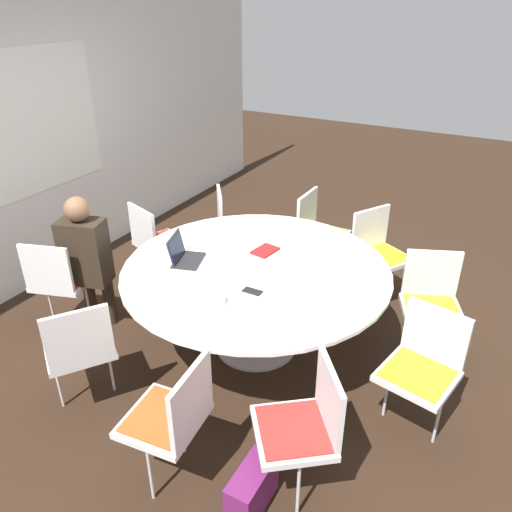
{
  "coord_description": "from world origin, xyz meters",
  "views": [
    {
      "loc": [
        -2.91,
        -1.59,
        2.62
      ],
      "look_at": [
        0.0,
        0.0,
        0.85
      ],
      "focal_mm": 35.0,
      "sensor_mm": 36.0,
      "label": 1
    }
  ],
  "objects": [
    {
      "name": "chair_0",
      "position": [
        -0.57,
        1.55,
        0.53
      ],
      "size": [
        0.54,
        0.55,
        0.87
      ],
      "rotation": [
        0.0,
        0.0,
        5.03
      ],
      "color": "silver",
      "rests_on": "ground_plane"
    },
    {
      "name": "cell_phone",
      "position": [
        -0.32,
        -0.14,
        0.75
      ],
      "size": [
        0.07,
        0.14,
        0.01
      ],
      "color": "black",
      "rests_on": "conference_table"
    },
    {
      "name": "handbag",
      "position": [
        -1.3,
        -0.68,
        0.14
      ],
      "size": [
        0.36,
        0.16,
        0.28
      ],
      "color": "#661E56",
      "rests_on": "ground_plane"
    },
    {
      "name": "laptop",
      "position": [
        -0.18,
        0.55,
        0.8
      ],
      "size": [
        0.34,
        0.3,
        0.21
      ],
      "rotation": [
        0.0,
        0.0,
        0.31
      ],
      "color": "#232326",
      "rests_on": "conference_table"
    },
    {
      "name": "chair_8",
      "position": [
        1.06,
        0.85,
        0.53
      ],
      "size": [
        0.6,
        0.6,
        0.87
      ],
      "rotation": [
        0.0,
        0.0,
        10.05
      ],
      "color": "silver",
      "rests_on": "ground_plane"
    },
    {
      "name": "chair_5",
      "position": [
        0.57,
        -1.23,
        0.53
      ],
      "size": [
        0.55,
        0.57,
        0.87
      ],
      "rotation": [
        0.0,
        0.0,
        8.24
      ],
      "color": "silver",
      "rests_on": "ground_plane"
    },
    {
      "name": "chair_6",
      "position": [
        1.2,
        -0.62,
        0.53
      ],
      "size": [
        0.59,
        0.58,
        0.87
      ],
      "rotation": [
        0.0,
        0.0,
        8.9
      ],
      "color": "silver",
      "rests_on": "ground_plane"
    },
    {
      "name": "spiral_notebook",
      "position": [
        0.26,
        0.06,
        0.76
      ],
      "size": [
        0.23,
        0.18,
        0.02
      ],
      "color": "maroon",
      "rests_on": "conference_table"
    },
    {
      "name": "chair_1",
      "position": [
        -1.15,
        0.72,
        0.53
      ],
      "size": [
        0.6,
        0.6,
        0.87
      ],
      "rotation": [
        0.0,
        0.0,
        5.67
      ],
      "color": "silver",
      "rests_on": "ground_plane"
    },
    {
      "name": "wall_back",
      "position": [
        0.0,
        2.45,
        1.35
      ],
      "size": [
        8.0,
        0.07,
        2.7
      ],
      "color": "silver",
      "rests_on": "ground_plane"
    },
    {
      "name": "conference_table",
      "position": [
        0.0,
        0.0,
        0.65
      ],
      "size": [
        2.05,
        2.05,
        0.75
      ],
      "color": "#B7B7BC",
      "rests_on": "ground_plane"
    },
    {
      "name": "chair_4",
      "position": [
        -0.22,
        -1.34,
        0.53
      ],
      "size": [
        0.5,
        0.52,
        0.87
      ],
      "rotation": [
        0.0,
        0.0,
        7.64
      ],
      "color": "silver",
      "rests_on": "ground_plane"
    },
    {
      "name": "person_0",
      "position": [
        -0.42,
        1.35,
        0.72
      ],
      "size": [
        0.33,
        0.41,
        1.22
      ],
      "rotation": [
        0.0,
        0.0,
        5.03
      ],
      "color": "#2D2319",
      "rests_on": "ground_plane"
    },
    {
      "name": "chair_9",
      "position": [
        0.38,
        1.3,
        0.53
      ],
      "size": [
        0.54,
        0.55,
        0.87
      ],
      "rotation": [
        0.0,
        0.0,
        10.66
      ],
      "color": "silver",
      "rests_on": "ground_plane"
    },
    {
      "name": "chair_2",
      "position": [
        -1.34,
        -0.2,
        0.53
      ],
      "size": [
        0.48,
        0.46,
        0.87
      ],
      "rotation": [
        0.0,
        0.0,
        6.38
      ],
      "color": "silver",
      "rests_on": "ground_plane"
    },
    {
      "name": "ground_plane",
      "position": [
        0.0,
        0.0,
        0.0
      ],
      "size": [
        16.0,
        16.0,
        0.0
      ],
      "primitive_type": "plane",
      "color": "black"
    },
    {
      "name": "chair_3",
      "position": [
        -1.04,
        -0.87,
        0.53
      ],
      "size": [
        0.6,
        0.6,
        0.87
      ],
      "rotation": [
        0.0,
        0.0,
        6.93
      ],
      "color": "silver",
      "rests_on": "ground_plane"
    },
    {
      "name": "coffee_cup",
      "position": [
        -0.56,
        -0.02,
        0.79
      ],
      "size": [
        0.09,
        0.09,
        0.09
      ],
      "color": "white",
      "rests_on": "conference_table"
    },
    {
      "name": "chair_7",
      "position": [
        1.36,
        0.03,
        0.53
      ],
      "size": [
        0.45,
        0.43,
        0.87
      ],
      "rotation": [
        0.0,
        0.0,
        9.4
      ],
      "color": "silver",
      "rests_on": "ground_plane"
    }
  ]
}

